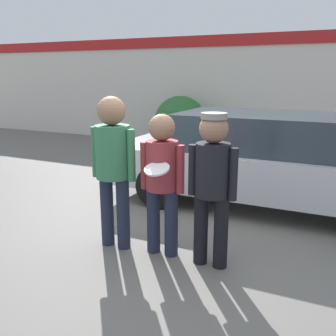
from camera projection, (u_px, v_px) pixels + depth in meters
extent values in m
plane|color=#66635E|center=(158.00, 242.00, 4.56)|extent=(56.00, 56.00, 0.00)
cube|color=silver|center=(266.00, 93.00, 9.88)|extent=(24.00, 0.18, 3.00)
cube|color=#B21E1E|center=(268.00, 39.00, 9.46)|extent=(24.00, 0.04, 0.30)
cylinder|color=#1E2338|center=(107.00, 211.00, 4.39)|extent=(0.15, 0.15, 0.84)
cylinder|color=#1E2338|center=(123.00, 214.00, 4.30)|extent=(0.15, 0.15, 0.84)
cylinder|color=#33724C|center=(113.00, 152.00, 4.17)|extent=(0.39, 0.39, 0.60)
cylinder|color=#33724C|center=(95.00, 152.00, 4.27)|extent=(0.09, 0.09, 0.58)
cylinder|color=#33724C|center=(131.00, 156.00, 4.08)|extent=(0.09, 0.09, 0.58)
sphere|color=#8C664C|center=(111.00, 111.00, 4.06)|extent=(0.32, 0.32, 0.32)
cylinder|color=#1E2338|center=(153.00, 220.00, 4.23)|extent=(0.15, 0.15, 0.76)
cylinder|color=#1E2338|center=(171.00, 223.00, 4.14)|extent=(0.15, 0.15, 0.76)
cylinder|color=maroon|center=(162.00, 165.00, 4.02)|extent=(0.35, 0.35, 0.54)
cylinder|color=maroon|center=(145.00, 165.00, 4.11)|extent=(0.09, 0.09, 0.52)
cylinder|color=maroon|center=(180.00, 170.00, 3.94)|extent=(0.09, 0.09, 0.52)
sphere|color=#8C664C|center=(162.00, 127.00, 3.92)|extent=(0.28, 0.28, 0.28)
cylinder|color=silver|center=(157.00, 169.00, 3.77)|extent=(0.26, 0.26, 0.10)
cylinder|color=black|center=(201.00, 229.00, 3.96)|extent=(0.15, 0.15, 0.77)
cylinder|color=black|center=(221.00, 233.00, 3.87)|extent=(0.15, 0.15, 0.77)
cylinder|color=black|center=(213.00, 170.00, 3.76)|extent=(0.35, 0.35, 0.55)
cylinder|color=black|center=(193.00, 170.00, 3.85)|extent=(0.09, 0.09, 0.53)
cylinder|color=black|center=(233.00, 174.00, 3.68)|extent=(0.09, 0.09, 0.53)
sphere|color=#8C664C|center=(214.00, 129.00, 3.65)|extent=(0.29, 0.29, 0.29)
cylinder|color=gray|center=(214.00, 116.00, 3.62)|extent=(0.26, 0.26, 0.06)
cube|color=#B7BABF|center=(266.00, 169.00, 5.70)|extent=(4.70, 1.77, 0.60)
cube|color=#28333D|center=(262.00, 131.00, 5.60)|extent=(2.44, 1.52, 0.53)
cylinder|color=black|center=(195.00, 164.00, 7.05)|extent=(0.66, 0.22, 0.66)
cylinder|color=black|center=(158.00, 186.00, 5.66)|extent=(0.66, 0.22, 0.66)
sphere|color=#2D6B33|center=(180.00, 122.00, 10.13)|extent=(1.42, 1.42, 1.42)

